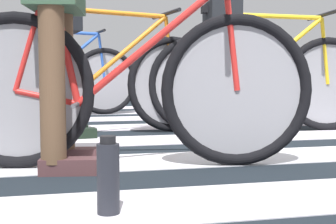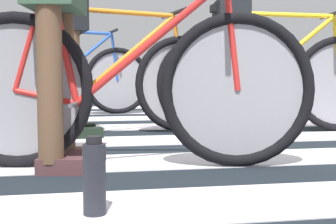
% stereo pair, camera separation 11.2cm
% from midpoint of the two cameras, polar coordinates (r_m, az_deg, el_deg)
% --- Properties ---
extents(ground, '(18.00, 14.00, 0.02)m').
position_cam_midpoint_polar(ground, '(2.97, 0.57, -3.98)').
color(ground, black).
extents(crosswalk_markings, '(5.42, 6.52, 0.00)m').
position_cam_midpoint_polar(crosswalk_markings, '(3.11, 0.19, -3.34)').
color(crosswalk_markings, silver).
rests_on(crosswalk_markings, ground).
extents(bicycle_1_of_4, '(1.72, 0.54, 0.93)m').
position_cam_midpoint_polar(bicycle_1_of_4, '(2.18, -3.63, 3.35)').
color(bicycle_1_of_4, black).
rests_on(bicycle_1_of_4, ground).
extents(cyclist_1_of_4, '(0.37, 0.44, 1.00)m').
position_cam_midpoint_polar(cyclist_1_of_4, '(2.23, -11.79, 10.03)').
color(cyclist_1_of_4, brown).
rests_on(cyclist_1_of_4, ground).
extents(bicycle_2_of_4, '(1.73, 0.52, 0.93)m').
position_cam_midpoint_polar(bicycle_2_of_4, '(3.62, 13.27, 3.74)').
color(bicycle_2_of_4, black).
rests_on(bicycle_2_of_4, ground).
extents(cyclist_2_of_4, '(0.36, 0.44, 0.96)m').
position_cam_midpoint_polar(cyclist_2_of_4, '(3.56, 8.49, 7.65)').
color(cyclist_2_of_4, brown).
rests_on(cyclist_2_of_4, ground).
extents(bicycle_3_of_4, '(1.72, 0.53, 0.93)m').
position_cam_midpoint_polar(bicycle_3_of_4, '(3.39, -5.59, 3.79)').
color(bicycle_3_of_4, black).
rests_on(bicycle_3_of_4, ground).
extents(cyclist_3_of_4, '(0.37, 0.44, 1.00)m').
position_cam_midpoint_polar(cyclist_3_of_4, '(3.34, -10.87, 8.18)').
color(cyclist_3_of_4, brown).
rests_on(cyclist_3_of_4, ground).
extents(bicycle_4_of_4, '(1.73, 0.53, 0.93)m').
position_cam_midpoint_polar(bicycle_4_of_4, '(5.03, -11.21, 3.99)').
color(bicycle_4_of_4, black).
rests_on(bicycle_4_of_4, ground).
extents(cyclist_4_of_4, '(0.36, 0.44, 1.02)m').
position_cam_midpoint_polar(cyclist_4_of_4, '(5.00, -14.82, 7.04)').
color(cyclist_4_of_4, '#A87A5B').
rests_on(cyclist_4_of_4, ground).
extents(water_bottle, '(0.07, 0.07, 0.25)m').
position_cam_midpoint_polar(water_bottle, '(1.47, -6.67, -7.82)').
color(water_bottle, '#22232B').
rests_on(water_bottle, ground).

